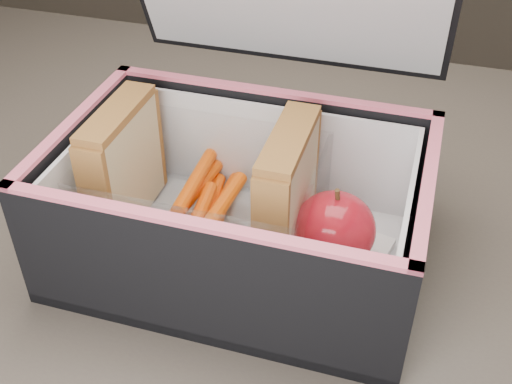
{
  "coord_description": "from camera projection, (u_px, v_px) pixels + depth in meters",
  "views": [
    {
      "loc": [
        0.11,
        -0.4,
        1.12
      ],
      "look_at": [
        -0.0,
        -0.02,
        0.81
      ],
      "focal_mm": 45.0,
      "sensor_mm": 36.0,
      "label": 1
    }
  ],
  "objects": [
    {
      "name": "paper_napkin",
      "position": [
        337.0,
        255.0,
        0.52
      ],
      "size": [
        0.09,
        0.09,
        0.01
      ],
      "primitive_type": "cube",
      "rotation": [
        0.0,
        0.0,
        -0.21
      ],
      "color": "white",
      "rests_on": "lunch_bag"
    },
    {
      "name": "lunch_bag",
      "position": [
        242.0,
        197.0,
        0.51
      ],
      "size": [
        0.28,
        0.26,
        0.28
      ],
      "color": "black",
      "rests_on": "kitchen_table"
    },
    {
      "name": "sandwich_right",
      "position": [
        287.0,
        193.0,
        0.5
      ],
      "size": [
        0.03,
        0.1,
        0.11
      ],
      "color": "#C8B481",
      "rests_on": "plastic_tub"
    },
    {
      "name": "plastic_tub",
      "position": [
        204.0,
        195.0,
        0.52
      ],
      "size": [
        0.19,
        0.13,
        0.08
      ],
      "primitive_type": null,
      "color": "white",
      "rests_on": "lunch_bag"
    },
    {
      "name": "red_apple",
      "position": [
        334.0,
        229.0,
        0.49
      ],
      "size": [
        0.08,
        0.08,
        0.07
      ],
      "rotation": [
        0.0,
        0.0,
        -0.38
      ],
      "color": "maroon",
      "rests_on": "paper_napkin"
    },
    {
      "name": "kitchen_table",
      "position": [
        264.0,
        310.0,
        0.61
      ],
      "size": [
        1.2,
        0.8,
        0.75
      ],
      "color": "#534A3F",
      "rests_on": "ground"
    },
    {
      "name": "carrot_sticks",
      "position": [
        208.0,
        206.0,
        0.54
      ],
      "size": [
        0.05,
        0.15,
        0.03
      ],
      "color": "#DE3300",
      "rests_on": "plastic_tub"
    },
    {
      "name": "sandwich_left",
      "position": [
        123.0,
        164.0,
        0.53
      ],
      "size": [
        0.03,
        0.09,
        0.1
      ],
      "color": "#C8B481",
      "rests_on": "plastic_tub"
    }
  ]
}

